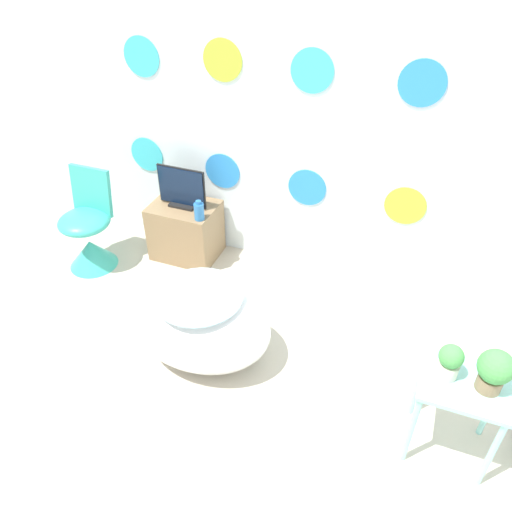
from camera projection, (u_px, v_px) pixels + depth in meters
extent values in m
plane|color=#BCB29E|center=(144.00, 448.00, 2.76)|extent=(12.00, 12.00, 0.00)
cube|color=white|center=(269.00, 102.00, 3.44)|extent=(4.83, 0.04, 2.60)
cylinder|color=#3DC6D6|center=(147.00, 154.00, 4.06)|extent=(0.29, 0.01, 0.29)
cylinder|color=#2D8CE0|center=(222.00, 171.00, 3.88)|extent=(0.29, 0.01, 0.29)
cylinder|color=#2D8CE0|center=(307.00, 188.00, 3.68)|extent=(0.29, 0.01, 0.29)
cylinder|color=#B2D633|center=(405.00, 206.00, 3.48)|extent=(0.29, 0.01, 0.29)
cylinder|color=#3DC6D6|center=(141.00, 57.00, 3.57)|extent=(0.29, 0.01, 0.29)
cylinder|color=#B2D633|center=(222.00, 60.00, 3.36)|extent=(0.29, 0.01, 0.29)
cylinder|color=#3DC6D6|center=(312.00, 71.00, 3.18)|extent=(0.29, 0.01, 0.29)
cylinder|color=#2D8CE0|center=(422.00, 83.00, 2.99)|extent=(0.29, 0.01, 0.29)
ellipsoid|color=white|center=(201.00, 324.00, 3.17)|extent=(0.91, 0.67, 0.51)
cylinder|color=#B2DBEA|center=(199.00, 296.00, 3.03)|extent=(0.55, 0.55, 0.01)
cone|color=#38B2A3|center=(92.00, 253.00, 4.02)|extent=(0.38, 0.38, 0.23)
ellipsoid|color=#38B2A3|center=(84.00, 222.00, 3.84)|extent=(0.40, 0.40, 0.14)
cube|color=#38B2A3|center=(91.00, 191.00, 3.84)|extent=(0.34, 0.09, 0.38)
cube|color=#8E704C|center=(186.00, 230.00, 4.07)|extent=(0.52, 0.39, 0.47)
cube|color=white|center=(173.00, 234.00, 3.88)|extent=(0.44, 0.01, 0.13)
cube|color=black|center=(183.00, 205.00, 3.92)|extent=(0.21, 0.12, 0.02)
cube|color=black|center=(182.00, 186.00, 3.83)|extent=(0.40, 0.01, 0.32)
cube|color=#0F1E38|center=(181.00, 187.00, 3.82)|extent=(0.38, 0.01, 0.30)
cylinder|color=#2D72B7|center=(199.00, 212.00, 3.73)|extent=(0.08, 0.08, 0.13)
cylinder|color=#2D72B7|center=(198.00, 202.00, 3.68)|extent=(0.04, 0.04, 0.03)
cube|color=#99E0D8|center=(465.00, 384.00, 2.46)|extent=(0.43, 0.37, 0.02)
cylinder|color=#99E0D8|center=(411.00, 430.00, 2.56)|extent=(0.03, 0.03, 0.51)
cylinder|color=#99E0D8|center=(491.00, 455.00, 2.45)|extent=(0.03, 0.03, 0.51)
cylinder|color=#99E0D8|center=(418.00, 384.00, 2.79)|extent=(0.03, 0.03, 0.51)
cylinder|color=#99E0D8|center=(491.00, 404.00, 2.68)|extent=(0.03, 0.03, 0.51)
cylinder|color=beige|center=(447.00, 369.00, 2.46)|extent=(0.11, 0.11, 0.09)
sphere|color=#4C9E4C|center=(451.00, 356.00, 2.41)|extent=(0.12, 0.12, 0.12)
cylinder|color=#8C6B4C|center=(489.00, 382.00, 2.40)|extent=(0.12, 0.12, 0.08)
sphere|color=#4C9E4C|center=(496.00, 367.00, 2.33)|extent=(0.17, 0.17, 0.17)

